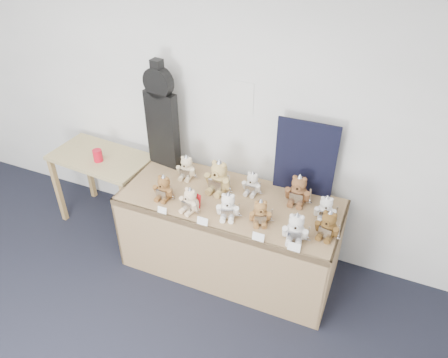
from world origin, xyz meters
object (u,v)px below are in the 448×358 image
at_px(teddy_front_far_left, 164,188).
at_px(teddy_front_centre, 228,206).
at_px(teddy_back_left, 187,168).
at_px(teddy_back_right, 298,190).
at_px(teddy_front_left, 190,201).
at_px(teddy_back_end, 326,209).
at_px(display_table, 227,220).
at_px(teddy_back_centre_right, 252,184).
at_px(teddy_front_right, 260,213).
at_px(side_table, 102,166).
at_px(red_cup, 98,156).
at_px(teddy_front_far_right, 296,229).
at_px(guitar_case, 162,116).
at_px(teddy_back_centre_left, 219,177).
at_px(teddy_front_end, 328,225).

distance_m(teddy_front_far_left, teddy_front_centre, 0.62).
relative_size(teddy_front_far_left, teddy_back_left, 1.01).
height_order(teddy_back_left, teddy_back_right, teddy_back_right).
bearing_deg(teddy_back_left, teddy_front_far_left, -100.63).
height_order(teddy_front_left, teddy_back_right, teddy_back_right).
bearing_deg(teddy_back_end, display_table, -177.62).
bearing_deg(display_table, teddy_back_centre_right, 62.13).
relative_size(teddy_front_right, teddy_back_end, 1.00).
relative_size(side_table, teddy_back_centre_right, 4.30).
xyz_separation_m(red_cup, teddy_back_left, (0.93, 0.12, 0.03)).
distance_m(teddy_front_right, teddy_back_right, 0.44).
bearing_deg(teddy_front_far_right, guitar_case, 150.74).
bearing_deg(teddy_back_left, red_cup, -177.58).
bearing_deg(teddy_back_end, teddy_back_centre_right, 162.87).
bearing_deg(teddy_front_centre, teddy_back_centre_right, 64.59).
xyz_separation_m(teddy_front_centre, teddy_back_end, (0.75, 0.30, -0.01)).
bearing_deg(side_table, teddy_front_left, -13.33).
distance_m(teddy_front_centre, teddy_back_end, 0.81).
relative_size(red_cup, teddy_back_centre_left, 0.36).
distance_m(teddy_front_far_left, teddy_front_end, 1.43).
bearing_deg(teddy_back_centre_right, red_cup, -174.16).
bearing_deg(guitar_case, teddy_front_far_right, -12.26).
bearing_deg(teddy_front_end, guitar_case, 174.62).
distance_m(display_table, guitar_case, 1.13).
relative_size(teddy_back_left, teddy_back_right, 0.84).
height_order(teddy_front_far_right, teddy_back_centre_right, teddy_front_far_right).
height_order(teddy_front_left, teddy_front_centre, teddy_front_centre).
bearing_deg(teddy_back_right, teddy_front_left, -151.77).
height_order(display_table, teddy_front_far_right, teddy_front_far_right).
bearing_deg(teddy_back_end, teddy_back_centre_left, 170.02).
relative_size(guitar_case, teddy_front_centre, 3.98).
bearing_deg(teddy_back_centre_right, teddy_front_left, -130.82).
bearing_deg(red_cup, side_table, 120.47).
height_order(teddy_front_centre, teddy_back_right, teddy_back_right).
height_order(teddy_front_end, teddy_back_left, teddy_front_end).
height_order(side_table, teddy_front_right, teddy_front_right).
bearing_deg(teddy_back_centre_left, teddy_front_far_left, -137.88).
xyz_separation_m(side_table, teddy_front_far_left, (0.94, -0.32, 0.22)).
bearing_deg(teddy_front_centre, guitar_case, 134.83).
bearing_deg(teddy_back_left, guitar_case, 152.61).
height_order(teddy_front_right, teddy_front_end, teddy_front_end).
xyz_separation_m(red_cup, teddy_back_centre_left, (1.29, 0.06, 0.06)).
bearing_deg(teddy_back_right, teddy_front_right, -120.68).
distance_m(red_cup, teddy_back_end, 2.26).
xyz_separation_m(red_cup, teddy_back_centre_right, (1.58, 0.14, 0.02)).
bearing_deg(teddy_back_centre_right, teddy_front_right, -59.47).
relative_size(side_table, teddy_back_centre_left, 3.02).
height_order(red_cup, teddy_front_centre, teddy_front_centre).
bearing_deg(teddy_back_right, red_cup, -177.38).
bearing_deg(side_table, teddy_front_end, -1.76).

